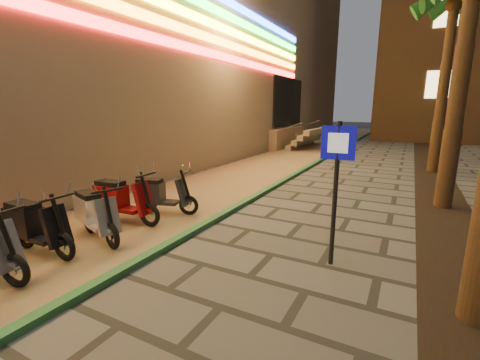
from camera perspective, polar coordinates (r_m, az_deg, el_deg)
The scene contains 11 objects.
ground at distance 4.24m, azimuth -20.61°, elevation -23.05°, with size 120.00×120.00×0.00m, color #474442.
parking_strip at distance 13.51m, azimuth 4.26°, elevation 2.29°, with size 3.40×60.00×0.01m, color #8C7251.
green_curb at distance 12.93m, azimuth 11.18°, elevation 1.82°, with size 0.18×60.00×0.10m, color #266637.
planting_strip at distance 7.63m, azimuth 33.27°, elevation -7.92°, with size 1.20×40.00×0.02m, color black.
mall_building at distance 22.48m, azimuth -30.33°, elevation 24.03°, with size 24.23×44.00×15.00m.
palm_d at distance 14.65m, azimuth 33.84°, elevation 24.57°, with size 2.97×3.02×7.16m.
pedestrian_sign at distance 5.00m, azimuth 16.74°, elevation 0.92°, with size 0.49×0.09×2.24m.
scooter_6 at distance 6.50m, azimuth -32.79°, elevation -6.78°, with size 1.57×0.55×1.11m.
scooter_7 at distance 6.69m, azimuth -24.47°, elevation -5.41°, with size 1.55×0.82×1.10m.
scooter_8 at distance 7.40m, azimuth -20.53°, elevation -3.21°, with size 1.64×0.57×1.16m.
scooter_9 at distance 7.72m, azimuth -14.16°, elevation -2.44°, with size 1.50×0.77×1.06m.
Camera 1 is at (2.71, -2.19, 2.42)m, focal length 24.00 mm.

